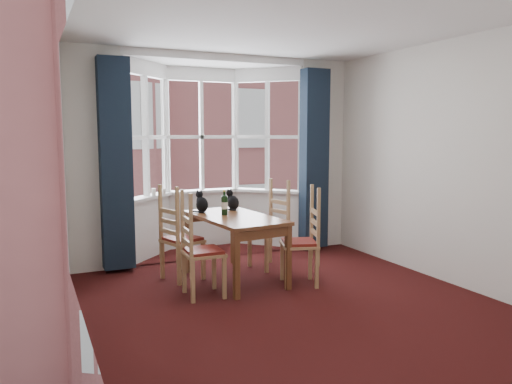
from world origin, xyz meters
TOP-DOWN VIEW (x-y plane):
  - floor at (0.00, 0.00)m, footprint 4.50×4.50m
  - ceiling at (0.00, 0.00)m, footprint 4.50×4.50m
  - wall_left at (-2.00, 0.00)m, footprint 0.00×4.50m
  - wall_right at (2.00, 0.00)m, footprint 0.00×4.50m
  - wall_near at (0.00, -2.25)m, footprint 4.00×0.00m
  - wall_back_pier_left at (-1.65, 2.25)m, footprint 0.70×0.12m
  - wall_back_pier_right at (1.65, 2.25)m, footprint 0.70×0.12m
  - bay_window at (0.00, 2.75)m, footprint 2.76×0.94m
  - curtain_left at (-1.42, 2.07)m, footprint 0.38×0.22m
  - curtain_right at (1.42, 2.07)m, footprint 0.38×0.22m
  - dining_table at (-0.22, 1.15)m, footprint 0.89×1.47m
  - chair_left_near at (-0.84, 0.73)m, footprint 0.42×0.44m
  - chair_left_far at (-0.87, 1.39)m, footprint 0.51×0.52m
  - chair_right_near at (0.47, 0.63)m, footprint 0.51×0.53m
  - chair_right_far at (0.47, 1.48)m, footprint 0.48×0.50m
  - cat_left at (-0.48, 1.59)m, footprint 0.18×0.22m
  - cat_right at (-0.06, 1.60)m, footprint 0.20×0.23m
  - wine_bottle at (-0.30, 1.27)m, footprint 0.08×0.08m
  - candle_tall at (-0.84, 2.60)m, footprint 0.06×0.06m
  - candle_short at (-0.69, 2.63)m, footprint 0.06×0.06m
  - street at (0.00, 32.25)m, footprint 80.00×80.00m
  - tenement_building at (0.00, 14.01)m, footprint 18.40×7.80m

SIDE VIEW (x-z plane):
  - street at x=0.00m, z-range -6.00..-6.00m
  - floor at x=0.00m, z-range 0.00..0.00m
  - chair_left_near at x=-0.84m, z-range 0.01..0.93m
  - chair_left_far at x=-0.87m, z-range 0.01..0.93m
  - chair_right_near at x=0.47m, z-range 0.01..0.93m
  - chair_right_far at x=0.47m, z-range 0.01..0.93m
  - dining_table at x=-0.22m, z-range 0.29..1.05m
  - cat_right at x=-0.06m, z-range 0.73..1.01m
  - cat_left at x=-0.48m, z-range 0.73..1.01m
  - wine_bottle at x=-0.30m, z-range 0.75..1.05m
  - candle_short at x=-0.69m, z-range 0.87..0.96m
  - candle_tall at x=-0.84m, z-range 0.87..0.97m
  - curtain_left at x=-1.42m, z-range 0.05..2.65m
  - curtain_right at x=1.42m, z-range 0.05..2.65m
  - wall_left at x=-2.00m, z-range -0.85..3.65m
  - wall_right at x=2.00m, z-range -0.85..3.65m
  - wall_near at x=0.00m, z-range -0.60..3.40m
  - wall_back_pier_left at x=-1.65m, z-range 0.00..2.80m
  - wall_back_pier_right at x=1.65m, z-range 0.00..2.80m
  - bay_window at x=0.00m, z-range 0.00..2.80m
  - tenement_building at x=0.00m, z-range -6.00..9.20m
  - ceiling at x=0.00m, z-range 2.80..2.80m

